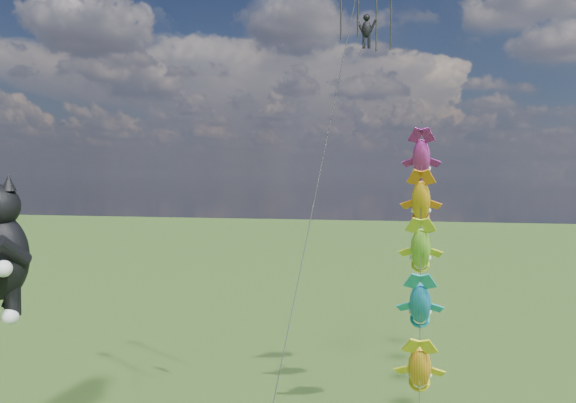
# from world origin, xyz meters

# --- Properties ---
(fish_windsock_rig) EXTENTS (1.24, 15.97, 15.47)m
(fish_windsock_rig) POSITION_xyz_m (13.58, 11.82, 8.70)
(fish_windsock_rig) COLOR brown
(fish_windsock_rig) RESTS_ON ground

